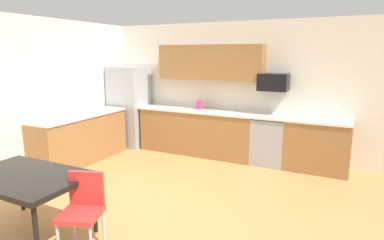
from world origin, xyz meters
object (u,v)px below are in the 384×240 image
(dining_table, at_px, (24,180))
(kettle, at_px, (200,105))
(refrigerator, at_px, (130,106))
(oven_range, at_px, (269,140))
(chair_near_table, at_px, (83,206))
(microwave, at_px, (273,82))

(dining_table, distance_m, kettle, 3.83)
(dining_table, bearing_deg, refrigerator, 109.28)
(oven_range, height_order, dining_table, oven_range)
(oven_range, xyz_separation_m, dining_table, (-1.90, -3.75, 0.23))
(chair_near_table, relative_size, kettle, 4.25)
(chair_near_table, bearing_deg, oven_range, 73.42)
(dining_table, bearing_deg, chair_near_table, 4.47)
(microwave, relative_size, chair_near_table, 0.64)
(refrigerator, bearing_deg, microwave, 3.24)
(refrigerator, relative_size, kettle, 8.96)
(kettle, bearing_deg, refrigerator, -175.61)
(chair_near_table, distance_m, kettle, 3.79)
(oven_range, distance_m, kettle, 1.59)
(dining_table, xyz_separation_m, chair_near_table, (0.80, 0.06, -0.18))
(oven_range, distance_m, chair_near_table, 3.84)
(oven_range, distance_m, dining_table, 4.21)
(microwave, bearing_deg, kettle, -178.07)
(refrigerator, relative_size, dining_table, 1.28)
(oven_range, relative_size, microwave, 1.69)
(refrigerator, distance_m, chair_near_table, 4.18)
(microwave, bearing_deg, refrigerator, -176.76)
(microwave, xyz_separation_m, kettle, (-1.48, -0.05, -0.53))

